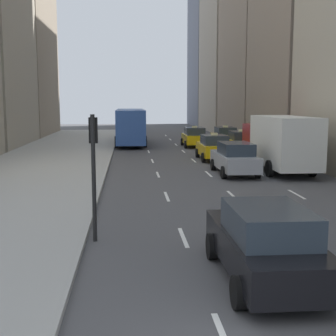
% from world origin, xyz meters
% --- Properties ---
extents(sidewalk_left, '(8.00, 66.00, 0.15)m').
position_xyz_m(sidewalk_left, '(-7.00, 27.00, 0.07)').
color(sidewalk_left, '#9E9E99').
rests_on(sidewalk_left, ground).
extents(lane_markings, '(5.72, 56.00, 0.01)m').
position_xyz_m(lane_markings, '(2.60, 23.00, 0.01)').
color(lane_markings, white).
rests_on(lane_markings, ground).
extents(taxi_lead, '(2.02, 4.40, 1.87)m').
position_xyz_m(taxi_lead, '(4.00, 26.22, 0.88)').
color(taxi_lead, yellow).
rests_on(taxi_lead, ground).
extents(taxi_second, '(2.02, 4.40, 1.87)m').
position_xyz_m(taxi_second, '(6.80, 29.99, 0.88)').
color(taxi_second, yellow).
rests_on(taxi_second, ground).
extents(taxi_third, '(2.02, 4.40, 1.87)m').
position_xyz_m(taxi_third, '(4.00, 35.78, 0.88)').
color(taxi_third, yellow).
rests_on(taxi_third, ground).
extents(taxi_fourth, '(2.02, 4.40, 1.87)m').
position_xyz_m(taxi_fourth, '(6.80, 36.07, 0.88)').
color(taxi_fourth, yellow).
rests_on(taxi_fourth, ground).
extents(sedan_black_near, '(2.02, 4.67, 1.71)m').
position_xyz_m(sedan_black_near, '(1.20, 4.54, 0.87)').
color(sedan_black_near, black).
rests_on(sedan_black_near, ground).
extents(sedan_silver_behind, '(2.02, 4.97, 1.76)m').
position_xyz_m(sedan_silver_behind, '(4.00, 19.78, 0.90)').
color(sedan_silver_behind, '#9EA0A5').
rests_on(sedan_silver_behind, ground).
extents(city_bus, '(2.80, 11.61, 3.25)m').
position_xyz_m(city_bus, '(-1.61, 38.91, 1.79)').
color(city_bus, '#2D519E').
rests_on(city_bus, ground).
extents(box_truck, '(2.58, 8.40, 3.15)m').
position_xyz_m(box_truck, '(6.80, 20.88, 1.71)').
color(box_truck, maroon).
rests_on(box_truck, ground).
extents(traffic_light_pole, '(0.24, 0.42, 3.60)m').
position_xyz_m(traffic_light_pole, '(-2.75, 7.96, 2.41)').
color(traffic_light_pole, black).
rests_on(traffic_light_pole, ground).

